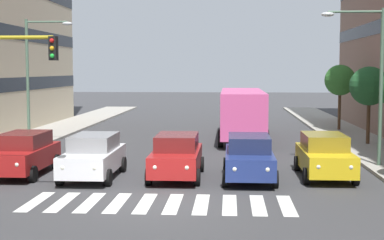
# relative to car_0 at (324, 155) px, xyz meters

# --- Properties ---
(ground_plane) EXTENTS (180.00, 180.00, 0.00)m
(ground_plane) POSITION_rel_car_0_xyz_m (6.00, 4.84, -0.89)
(ground_plane) COLOR #38383A
(crosswalk_markings) EXTENTS (8.55, 2.80, 0.01)m
(crosswalk_markings) POSITION_rel_car_0_xyz_m (6.00, 4.84, -0.88)
(crosswalk_markings) COLOR silver
(crosswalk_markings) RESTS_ON ground_plane
(car_0) EXTENTS (2.02, 4.44, 1.72)m
(car_0) POSITION_rel_car_0_xyz_m (0.00, 0.00, 0.00)
(car_0) COLOR gold
(car_0) RESTS_ON ground_plane
(car_1) EXTENTS (2.02, 4.44, 1.72)m
(car_1) POSITION_rel_car_0_xyz_m (3.01, 0.67, 0.00)
(car_1) COLOR navy
(car_1) RESTS_ON ground_plane
(car_2) EXTENTS (2.02, 4.44, 1.72)m
(car_2) POSITION_rel_car_0_xyz_m (5.85, 0.48, 0.00)
(car_2) COLOR maroon
(car_2) RESTS_ON ground_plane
(car_3) EXTENTS (2.02, 4.44, 1.72)m
(car_3) POSITION_rel_car_0_xyz_m (9.12, 0.77, 0.00)
(car_3) COLOR silver
(car_3) RESTS_ON ground_plane
(car_4) EXTENTS (2.02, 4.44, 1.72)m
(car_4) POSITION_rel_car_0_xyz_m (12.13, 0.25, 0.00)
(car_4) COLOR maroon
(car_4) RESTS_ON ground_plane
(bus_behind_traffic) EXTENTS (2.78, 10.50, 3.00)m
(bus_behind_traffic) POSITION_rel_car_0_xyz_m (3.01, -12.14, 0.97)
(bus_behind_traffic) COLOR #DB5193
(bus_behind_traffic) RESTS_ON ground_plane
(street_lamp_left) EXTENTS (2.68, 0.28, 6.73)m
(street_lamp_left) POSITION_rel_car_0_xyz_m (-2.26, -2.20, 3.39)
(street_lamp_left) COLOR #4C6B56
(street_lamp_left) RESTS_ON sidewalk_left
(street_lamp_right) EXTENTS (2.60, 0.28, 6.83)m
(street_lamp_right) POSITION_rel_car_0_xyz_m (14.29, -7.56, 3.43)
(street_lamp_right) COLOR #4C6B56
(street_lamp_right) RESTS_ON sidewalk_right
(street_tree_2) EXTENTS (2.17, 2.17, 4.31)m
(street_tree_2) POSITION_rel_car_0_xyz_m (-3.96, -9.49, 2.47)
(street_tree_2) COLOR #513823
(street_tree_2) RESTS_ON sidewalk_left
(street_tree_3) EXTENTS (2.12, 2.12, 4.47)m
(street_tree_3) POSITION_rel_car_0_xyz_m (-3.80, -17.05, 2.65)
(street_tree_3) COLOR #513823
(street_tree_3) RESTS_ON sidewalk_left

